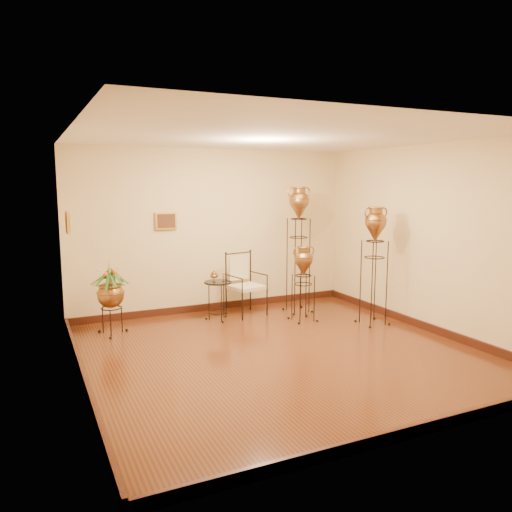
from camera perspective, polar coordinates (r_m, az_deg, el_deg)
name	(u,v)px	position (r m, az deg, el deg)	size (l,w,h in m)	color
ground	(280,352)	(6.75, 2.79, -10.90)	(5.00, 5.00, 0.00)	#612C17
room_shell	(281,222)	(6.39, 2.82, 3.94)	(5.02, 5.02, 2.81)	beige
amphora_tall	(298,248)	(8.58, 4.87, 0.91)	(0.44, 0.44, 2.18)	black
amphora_mid	(374,265)	(8.04, 13.35, -0.98)	(0.47, 0.47, 1.88)	black
amphora_short	(303,283)	(8.10, 5.42, -3.10)	(0.49, 0.49, 1.24)	black
planter_urn	(111,292)	(7.63, -16.29, -3.92)	(0.62, 0.62, 1.16)	black
armchair	(247,284)	(8.41, -1.09, -3.26)	(0.69, 0.66, 1.06)	black
side_table	(218,300)	(8.18, -4.37, -5.02)	(0.53, 0.53, 0.81)	black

